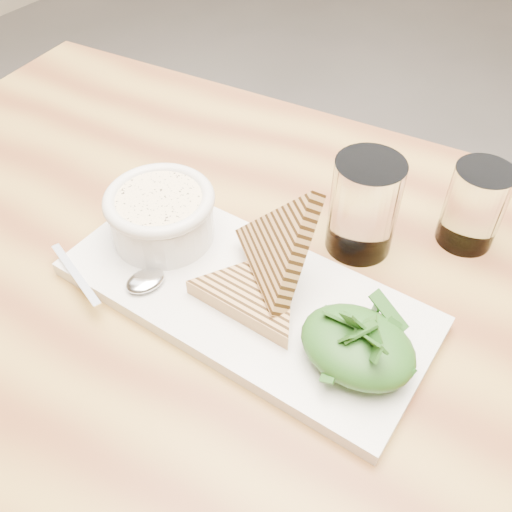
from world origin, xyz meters
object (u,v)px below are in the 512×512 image
Objects in this scene: table_top at (290,390)px; soup_bowl at (162,220)px; platter at (245,295)px; glass_far at (474,207)px; glass_near at (364,206)px.

table_top is 0.23m from soup_bowl.
platter is at bearing 150.30° from table_top.
soup_bowl is 1.16× the size of glass_far.
glass_near is at bearing 68.50° from platter.
soup_bowl is 0.35m from glass_far.
glass_near reaches higher than glass_far.
glass_far reaches higher than soup_bowl.
table_top is at bearing -17.10° from soup_bowl.
platter is 0.27m from glass_far.
platter is 3.93× the size of glass_far.
soup_bowl reaches higher than table_top.
table_top is at bearing -79.75° from glass_near.
table_top is 0.11m from platter.
soup_bowl is at bearing -142.83° from glass_far.
glass_far is (0.15, 0.22, 0.04)m from platter.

